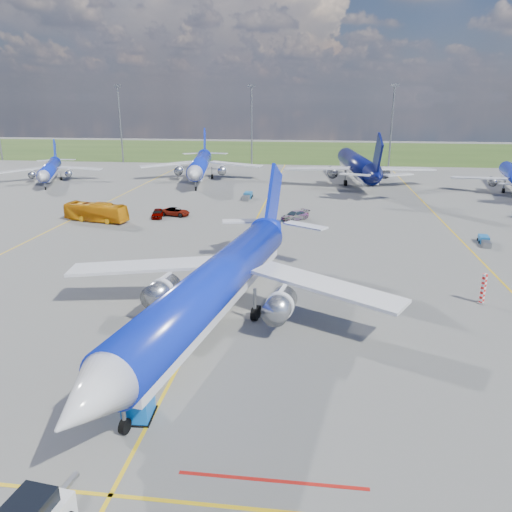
# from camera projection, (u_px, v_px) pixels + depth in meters

# --- Properties ---
(ground) EXTENTS (400.00, 400.00, 0.00)m
(ground) POSITION_uv_depth(u_px,v_px,m) (201.00, 324.00, 43.96)
(ground) COLOR #565654
(ground) RESTS_ON ground
(grass_strip) EXTENTS (400.00, 80.00, 0.01)m
(grass_strip) POSITION_uv_depth(u_px,v_px,m) (292.00, 151.00, 185.79)
(grass_strip) COLOR #2D4719
(grass_strip) RESTS_ON ground
(taxiway_lines) EXTENTS (60.25, 160.00, 0.02)m
(taxiway_lines) POSITION_uv_depth(u_px,v_px,m) (247.00, 239.00, 70.13)
(taxiway_lines) COLOR gold
(taxiway_lines) RESTS_ON ground
(floodlight_masts) EXTENTS (202.20, 0.50, 22.70)m
(floodlight_masts) POSITION_uv_depth(u_px,v_px,m) (321.00, 121.00, 142.99)
(floodlight_masts) COLOR slate
(floodlight_masts) RESTS_ON ground
(warning_post) EXTENTS (0.50, 0.50, 3.00)m
(warning_post) POSITION_uv_depth(u_px,v_px,m) (483.00, 289.00, 48.03)
(warning_post) COLOR red
(warning_post) RESTS_ON ground
(bg_jet_nw) EXTENTS (35.53, 39.80, 8.59)m
(bg_jet_nw) POSITION_uv_depth(u_px,v_px,m) (52.00, 182.00, 117.83)
(bg_jet_nw) COLOR #0D23B8
(bg_jet_nw) RESTS_ON ground
(bg_jet_nnw) EXTENTS (37.88, 46.20, 10.95)m
(bg_jet_nnw) POSITION_uv_depth(u_px,v_px,m) (201.00, 180.00, 120.08)
(bg_jet_nnw) COLOR #0D23B8
(bg_jet_nnw) RESTS_ON ground
(bg_jet_n) EXTENTS (41.10, 51.20, 12.48)m
(bg_jet_n) POSITION_uv_depth(u_px,v_px,m) (356.00, 183.00, 116.01)
(bg_jet_n) COLOR #080D43
(bg_jet_n) RESTS_ON ground
(main_airliner) EXTENTS (40.77, 49.32, 11.58)m
(main_airliner) POSITION_uv_depth(u_px,v_px,m) (216.00, 328.00, 43.14)
(main_airliner) COLOR #0D23B8
(main_airliner) RESTS_ON ground
(uld_container) EXTENTS (1.73, 2.11, 1.62)m
(uld_container) POSITION_uv_depth(u_px,v_px,m) (138.00, 405.00, 31.00)
(uld_container) COLOR blue
(uld_container) RESTS_ON ground
(apron_bus) EXTENTS (11.12, 4.93, 3.02)m
(apron_bus) POSITION_uv_depth(u_px,v_px,m) (96.00, 212.00, 80.02)
(apron_bus) COLOR orange
(apron_bus) RESTS_ON ground
(service_car_a) EXTENTS (2.53, 4.56, 1.47)m
(service_car_a) POSITION_uv_depth(u_px,v_px,m) (158.00, 213.00, 82.68)
(service_car_a) COLOR #999999
(service_car_a) RESTS_ON ground
(service_car_b) EXTENTS (5.22, 3.02, 1.37)m
(service_car_b) POSITION_uv_depth(u_px,v_px,m) (175.00, 212.00, 84.01)
(service_car_b) COLOR #999999
(service_car_b) RESTS_ON ground
(service_car_c) EXTENTS (5.14, 5.24, 1.52)m
(service_car_c) POSITION_uv_depth(u_px,v_px,m) (295.00, 215.00, 81.06)
(service_car_c) COLOR #999999
(service_car_c) RESTS_ON ground
(baggage_tug_w) EXTENTS (1.65, 4.32, 0.95)m
(baggage_tug_w) POSITION_uv_depth(u_px,v_px,m) (485.00, 241.00, 67.85)
(baggage_tug_w) COLOR #1A5B9E
(baggage_tug_w) RESTS_ON ground
(baggage_tug_c) EXTENTS (1.49, 5.07, 1.13)m
(baggage_tug_c) POSITION_uv_depth(u_px,v_px,m) (247.00, 196.00, 98.13)
(baggage_tug_c) COLOR #19609A
(baggage_tug_c) RESTS_ON ground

